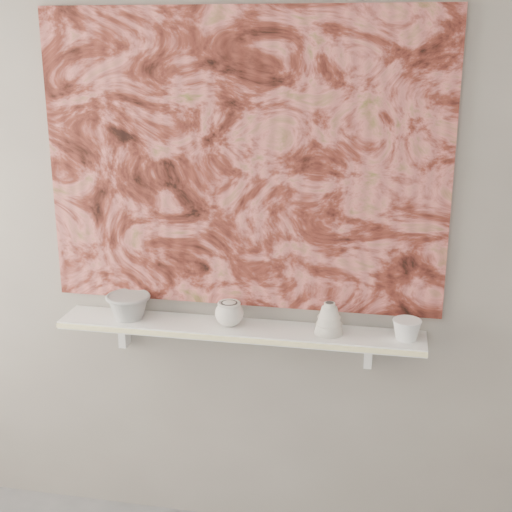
% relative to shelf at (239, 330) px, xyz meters
% --- Properties ---
extents(wall_back, '(3.60, 0.00, 3.60)m').
position_rel_shelf_xyz_m(wall_back, '(0.00, 0.09, 0.44)').
color(wall_back, gray).
rests_on(wall_back, floor).
extents(shelf, '(1.40, 0.18, 0.03)m').
position_rel_shelf_xyz_m(shelf, '(0.00, 0.00, 0.00)').
color(shelf, white).
rests_on(shelf, wall_back).
extents(shelf_stripe, '(1.40, 0.01, 0.02)m').
position_rel_shelf_xyz_m(shelf_stripe, '(0.00, -0.09, 0.00)').
color(shelf_stripe, '#F8F0A5').
rests_on(shelf_stripe, shelf).
extents(bracket_left, '(0.03, 0.06, 0.12)m').
position_rel_shelf_xyz_m(bracket_left, '(-0.49, 0.06, -0.07)').
color(bracket_left, white).
rests_on(bracket_left, wall_back).
extents(bracket_right, '(0.03, 0.06, 0.12)m').
position_rel_shelf_xyz_m(bracket_right, '(0.49, 0.06, -0.07)').
color(bracket_right, white).
rests_on(bracket_right, wall_back).
extents(painting, '(1.50, 0.02, 1.10)m').
position_rel_shelf_xyz_m(painting, '(0.00, 0.08, 0.62)').
color(painting, maroon).
rests_on(painting, wall_back).
extents(house_motif, '(0.09, 0.00, 0.08)m').
position_rel_shelf_xyz_m(house_motif, '(0.45, 0.07, 0.32)').
color(house_motif, black).
rests_on(house_motif, painting).
extents(bowl_grey, '(0.22, 0.22, 0.10)m').
position_rel_shelf_xyz_m(bowl_grey, '(-0.44, 0.00, 0.06)').
color(bowl_grey, gray).
rests_on(bowl_grey, shelf).
extents(cup_cream, '(0.14, 0.14, 0.10)m').
position_rel_shelf_xyz_m(cup_cream, '(-0.04, 0.00, 0.06)').
color(cup_cream, beige).
rests_on(cup_cream, shelf).
extents(bell_vessel, '(0.14, 0.14, 0.12)m').
position_rel_shelf_xyz_m(bell_vessel, '(0.34, 0.00, 0.08)').
color(bell_vessel, silver).
rests_on(bell_vessel, shelf).
extents(bowl_white, '(0.14, 0.14, 0.08)m').
position_rel_shelf_xyz_m(bowl_white, '(0.62, 0.00, 0.05)').
color(bowl_white, silver).
rests_on(bowl_white, shelf).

